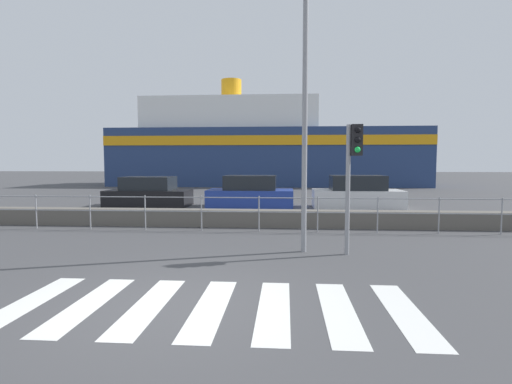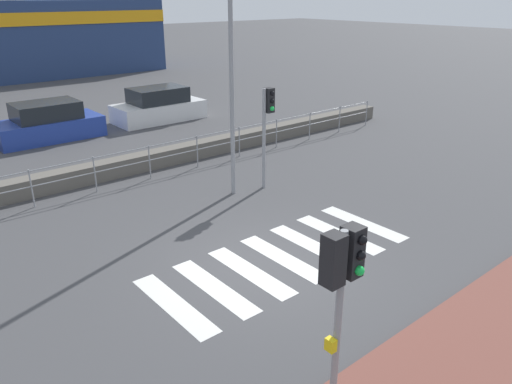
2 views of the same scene
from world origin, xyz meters
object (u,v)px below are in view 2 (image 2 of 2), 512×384
at_px(traffic_light_near, 341,273).
at_px(parked_car_blue, 48,124).
at_px(streetlamp, 236,43).
at_px(traffic_light_far, 267,116).
at_px(parked_car_white, 159,106).

relative_size(traffic_light_near, parked_car_blue, 0.68).
bearing_deg(parked_car_blue, streetlamp, -77.66).
height_order(traffic_light_near, traffic_light_far, traffic_light_far).
xyz_separation_m(traffic_light_near, parked_car_white, (6.54, 16.21, -1.45)).
distance_m(streetlamp, parked_car_white, 10.33).
xyz_separation_m(traffic_light_near, parked_car_blue, (1.70, 16.21, -1.46)).
xyz_separation_m(traffic_light_far, parked_car_blue, (-3.09, 9.33, -1.50)).
distance_m(traffic_light_far, parked_car_white, 9.61).
height_order(traffic_light_far, parked_car_white, traffic_light_far).
bearing_deg(streetlamp, traffic_light_far, -1.43).
bearing_deg(traffic_light_near, parked_car_white, 68.03).
bearing_deg(parked_car_white, traffic_light_near, -111.97).
bearing_deg(traffic_light_far, streetlamp, 178.57).
relative_size(traffic_light_near, streetlamp, 0.39).
bearing_deg(parked_car_blue, parked_car_white, -0.00).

